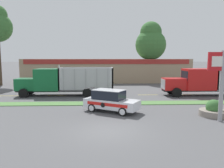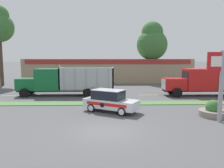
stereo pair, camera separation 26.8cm
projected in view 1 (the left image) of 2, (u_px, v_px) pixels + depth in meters
The scene contains 14 objects.
ground_plane at pixel (109, 131), 13.03m from camera, with size 600.00×600.00×0.00m, color #515154.
grass_verge at pixel (106, 103), 21.04m from camera, with size 120.00×1.73×0.06m, color #517F42.
centre_line_2 at pixel (10, 96), 25.40m from camera, with size 2.40×0.14×0.01m, color yellow.
centre_line_3 at pixel (57, 95), 25.63m from camera, with size 2.40×0.14×0.01m, color yellow.
centre_line_4 at pixel (103, 95), 25.86m from camera, with size 2.40×0.14×0.01m, color yellow.
centre_line_5 at pixel (148, 95), 26.08m from camera, with size 2.40×0.14×0.01m, color yellow.
centre_line_6 at pixel (192, 95), 26.31m from camera, with size 2.40×0.14×0.01m, color yellow.
dump_truck_lead at pixel (57, 82), 25.49m from camera, with size 11.19×2.84×3.59m.
dump_truck_trail at pixel (205, 81), 25.60m from camera, with size 11.78×2.66×3.65m.
rally_car at pixel (111, 101), 17.73m from camera, with size 4.70×3.73×1.83m.
store_sign_post at pixel (222, 73), 14.69m from camera, with size 2.06×0.28×4.85m.
stone_planter at pixel (214, 110), 16.43m from camera, with size 2.07×2.07×1.25m.
store_building_backdrop at pixel (107, 70), 43.39m from camera, with size 29.80×12.10×4.25m.
tree_behind_centre at pixel (151, 42), 38.62m from camera, with size 5.41×5.41×10.81m.
Camera 1 is at (-0.34, -12.61, 4.30)m, focal length 35.00 mm.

